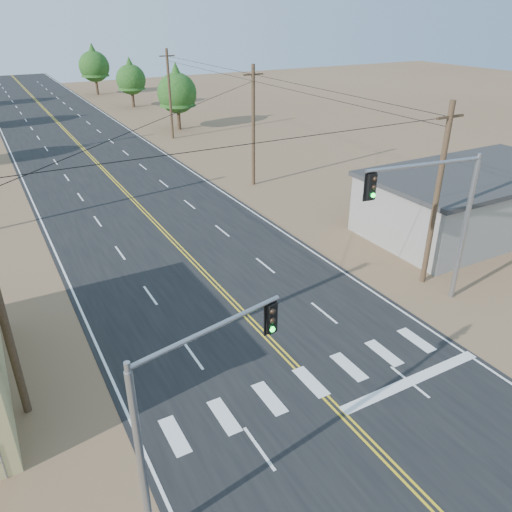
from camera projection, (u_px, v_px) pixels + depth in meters
road at (145, 213)px, 37.96m from camera, size 15.00×200.00×0.02m
building_right at (473, 202)px, 34.40m from camera, size 15.00×8.00×4.00m
utility_pole_right_near at (437, 196)px, 26.18m from camera, size 1.80×0.30×10.00m
utility_pole_right_mid at (253, 126)px, 41.82m from camera, size 1.80×0.30×10.00m
utility_pole_right_far at (170, 94)px, 57.46m from camera, size 1.80×0.30×10.00m
signal_mast_left at (183, 404)px, 13.44m from camera, size 4.89×1.25×6.53m
signal_mast_right at (440, 209)px, 23.99m from camera, size 6.25×1.16×7.84m
tree_right_near at (177, 89)px, 61.90m from camera, size 4.89×4.89×8.16m
tree_right_mid at (131, 76)px, 76.62m from camera, size 4.49×4.49×7.48m
tree_right_far at (94, 63)px, 87.58m from camera, size 5.22×5.22×8.70m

